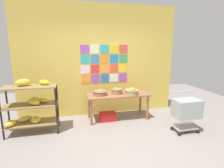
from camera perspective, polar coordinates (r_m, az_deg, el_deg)
The scene contains 9 objects.
ground at distance 3.43m, azimuth 1.93°, elevation -20.70°, with size 9.72×9.72×0.00m, color gray.
back_wall_with_art at distance 4.74m, azimuth -4.06°, elevation 7.39°, with size 4.27×0.07×2.94m.
banana_shelf_unit at distance 4.17m, azimuth -24.96°, elevation -6.19°, with size 1.09×0.49×1.19m.
display_table at distance 4.51m, azimuth 1.93°, elevation -4.31°, with size 1.57×0.60×0.67m.
fruit_basket_left at distance 4.51m, azimuth 1.57°, elevation -2.23°, with size 0.29×0.29×0.15m.
fruit_basket_back_right at distance 4.37m, azimuth -3.99°, elevation -2.82°, with size 0.36×0.36×0.15m.
fruit_basket_back_left at distance 4.43m, azimuth 6.42°, elevation -2.41°, with size 0.35×0.35×0.19m.
produce_crate_under_table at distance 4.58m, azimuth -1.37°, elevation -10.51°, with size 0.41×0.30×0.19m, color red.
shopping_cart at distance 4.18m, azimuth 23.08°, elevation -7.69°, with size 0.56×0.42×0.87m.
Camera 1 is at (-0.78, -2.77, 1.86)m, focal length 28.12 mm.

